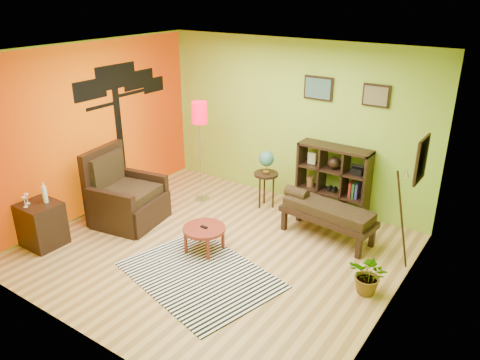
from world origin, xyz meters
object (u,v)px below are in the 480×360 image
Objects in this scene: globe_table at (266,165)px; potted_plant at (369,279)px; coffee_table at (204,231)px; floor_lamp at (200,122)px; side_cabinet at (42,224)px; cube_shelf at (333,181)px; bench at (326,212)px; armchair at (125,200)px.

globe_table is 2.80m from potted_plant.
coffee_table is 0.34× the size of floor_lamp.
cube_shelf reaches higher than side_cabinet.
globe_table is at bearing 91.43° from coffee_table.
side_cabinet reaches higher than potted_plant.
coffee_table is at bearing -132.96° from bench.
coffee_table is at bearing -88.57° from globe_table.
side_cabinet is 0.65× the size of bench.
globe_table is 0.68× the size of bench.
armchair is 1.23× the size of side_cabinet.
cube_shelf is (2.15, 0.79, -0.85)m from floor_lamp.
side_cabinet is at bearing -124.51° from globe_table.
coffee_table is 2.41m from side_cabinet.
armchair is (-1.66, 0.02, 0.04)m from coffee_table.
globe_table is at bearing 149.52° from potted_plant.
armchair is at bearing 70.74° from side_cabinet.
potted_plant is (2.32, 0.37, -0.12)m from coffee_table.
coffee_table is at bearing 30.13° from side_cabinet.
armchair is 1.01× the size of cube_shelf.
cube_shelf is 0.82m from bench.
armchair reaches higher than coffee_table.
globe_table is at bearing 162.70° from bench.
potted_plant is at bearing -15.78° from floor_lamp.
armchair is at bearing 179.39° from coffee_table.
coffee_table is 0.51× the size of cube_shelf.
cube_shelf is (1.07, 0.36, -0.17)m from globe_table.
cube_shelf is at bearing 126.35° from potted_plant.
cube_shelf reaches higher than globe_table.
globe_table reaches higher than side_cabinet.
armchair is 0.80× the size of bench.
bench is at bearing 24.60° from armchair.
globe_table is (2.04, 2.97, 0.43)m from side_cabinet.
potted_plant is at bearing 8.94° from coffee_table.
side_cabinet is (-2.08, -1.21, 0.01)m from coffee_table.
potted_plant is (3.44, -0.97, -1.24)m from floor_lamp.
globe_table reaches higher than coffee_table.
cube_shelf is (3.11, 3.33, 0.26)m from side_cabinet.
floor_lamp is at bearing 129.87° from coffee_table.
armchair is at bearing -132.80° from globe_table.
floor_lamp reaches higher than globe_table.
floor_lamp reaches higher than bench.
side_cabinet is at bearing -110.81° from floor_lamp.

